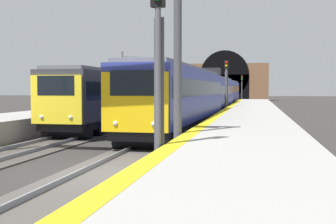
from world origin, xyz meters
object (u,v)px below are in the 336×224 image
Objects in this scene: railway_signal_near at (158,56)px; railway_signal_far at (242,86)px; catenary_mast_near at (123,80)px; train_adjacent_platform at (170,93)px; train_main_approaching at (212,93)px; railway_signal_mid at (226,84)px; overhead_signal_gantry at (58,16)px.

railway_signal_far is (72.38, 0.00, -0.34)m from railway_signal_near.
train_adjacent_platform is at bearing -116.24° from catenary_mast_near.
railway_signal_near reaches higher than train_main_approaching.
railway_signal_near reaches higher than train_adjacent_platform.
railway_signal_mid is 44.43m from railway_signal_far.
railway_signal_mid is 25.14m from overhead_signal_gantry.
train_main_approaching is 30.58m from overhead_signal_gantry.
train_main_approaching is at bearing -4.86° from overhead_signal_gantry.
train_main_approaching is 13.92m from catenary_mast_near.
railway_signal_mid reaches higher than train_main_approaching.
railway_signal_near is (-37.59, -7.02, 1.33)m from train_adjacent_platform.
railway_signal_far is (34.79, -7.02, 1.00)m from train_adjacent_platform.
train_main_approaching is at bearing -121.53° from catenary_mast_near.
railway_signal_far is (38.75, -1.87, 0.96)m from train_main_approaching.
train_main_approaching reaches higher than train_adjacent_platform.
train_main_approaching is 7.83× the size of catenary_mast_near.
railway_signal_far reaches higher than railway_signal_mid.
overhead_signal_gantry reaches higher than railway_signal_near.
catenary_mast_near is (12.91, 13.67, 0.70)m from railway_signal_mid.
railway_signal_near is 5.82m from overhead_signal_gantry.
train_main_approaching is 10.86× the size of railway_signal_far.
overhead_signal_gantry is (3.31, 4.45, 1.78)m from railway_signal_near.
railway_signal_far is 34.36m from catenary_mast_near.
railway_signal_near is 72.38m from railway_signal_far.
overhead_signal_gantry is (-34.28, -2.58, 3.11)m from train_adjacent_platform.
railway_signal_near is (-33.63, -1.87, 1.30)m from train_main_approaching.
catenary_mast_near is at bearing -133.38° from railway_signal_mid.
overhead_signal_gantry is at bearing -126.66° from railway_signal_near.
railway_signal_near is at bearing 10.55° from train_adjacent_platform.
catenary_mast_near is (37.55, 9.22, -1.54)m from overhead_signal_gantry.
overhead_signal_gantry reaches higher than railway_signal_far.
railway_signal_near is at bearing 0.00° from railway_signal_far.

